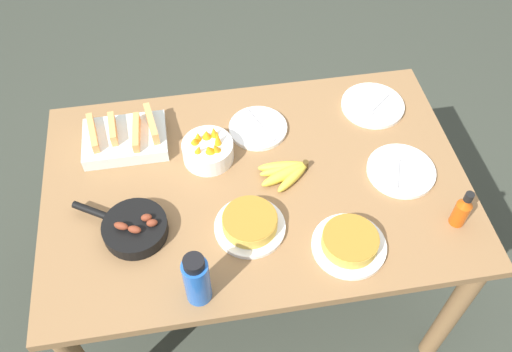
{
  "coord_description": "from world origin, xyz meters",
  "views": [
    {
      "loc": [
        -0.18,
        -1.12,
        2.25
      ],
      "look_at": [
        0.0,
        0.0,
        0.8
      ],
      "focal_mm": 38.0,
      "sensor_mm": 36.0,
      "label": 1
    }
  ],
  "objects_px": {
    "empty_plate_near_front": "(373,105)",
    "fruit_bowl_mango": "(208,150)",
    "frittata_plate_center": "(250,224)",
    "water_bottle": "(197,279)",
    "skillet": "(134,228)",
    "empty_plate_far_right": "(401,171)",
    "melon_tray": "(126,138)",
    "hot_sauce_bottle": "(462,210)",
    "banana_bunch": "(286,172)",
    "empty_plate_far_left": "(258,128)",
    "frittata_plate_side": "(350,243)"
  },
  "relations": [
    {
      "from": "frittata_plate_center",
      "to": "fruit_bowl_mango",
      "type": "bearing_deg",
      "value": 107.22
    },
    {
      "from": "empty_plate_far_right",
      "to": "water_bottle",
      "type": "distance_m",
      "value": 0.82
    },
    {
      "from": "frittata_plate_center",
      "to": "banana_bunch",
      "type": "bearing_deg",
      "value": 51.3
    },
    {
      "from": "empty_plate_far_left",
      "to": "fruit_bowl_mango",
      "type": "bearing_deg",
      "value": -151.66
    },
    {
      "from": "empty_plate_far_left",
      "to": "banana_bunch",
      "type": "bearing_deg",
      "value": -75.34
    },
    {
      "from": "banana_bunch",
      "to": "empty_plate_far_right",
      "type": "relative_size",
      "value": 0.8
    },
    {
      "from": "banana_bunch",
      "to": "water_bottle",
      "type": "bearing_deg",
      "value": -130.34
    },
    {
      "from": "frittata_plate_side",
      "to": "empty_plate_far_right",
      "type": "bearing_deg",
      "value": 45.34
    },
    {
      "from": "empty_plate_near_front",
      "to": "empty_plate_far_right",
      "type": "xyz_separation_m",
      "value": [
        0.0,
        -0.33,
        0.0
      ]
    },
    {
      "from": "frittata_plate_center",
      "to": "water_bottle",
      "type": "xyz_separation_m",
      "value": [
        -0.18,
        -0.2,
        0.07
      ]
    },
    {
      "from": "melon_tray",
      "to": "fruit_bowl_mango",
      "type": "distance_m",
      "value": 0.31
    },
    {
      "from": "empty_plate_far_right",
      "to": "skillet",
      "type": "bearing_deg",
      "value": -173.74
    },
    {
      "from": "frittata_plate_center",
      "to": "frittata_plate_side",
      "type": "height_order",
      "value": "frittata_plate_center"
    },
    {
      "from": "hot_sauce_bottle",
      "to": "skillet",
      "type": "bearing_deg",
      "value": 173.01
    },
    {
      "from": "empty_plate_near_front",
      "to": "empty_plate_far_right",
      "type": "bearing_deg",
      "value": -89.53
    },
    {
      "from": "skillet",
      "to": "fruit_bowl_mango",
      "type": "xyz_separation_m",
      "value": [
        0.27,
        0.28,
        0.02
      ]
    },
    {
      "from": "frittata_plate_side",
      "to": "fruit_bowl_mango",
      "type": "bearing_deg",
      "value": 131.98
    },
    {
      "from": "banana_bunch",
      "to": "hot_sauce_bottle",
      "type": "xyz_separation_m",
      "value": [
        0.51,
        -0.28,
        0.05
      ]
    },
    {
      "from": "hot_sauce_bottle",
      "to": "empty_plate_far_right",
      "type": "bearing_deg",
      "value": 116.06
    },
    {
      "from": "fruit_bowl_mango",
      "to": "frittata_plate_center",
      "type": "bearing_deg",
      "value": -72.78
    },
    {
      "from": "banana_bunch",
      "to": "fruit_bowl_mango",
      "type": "distance_m",
      "value": 0.28
    },
    {
      "from": "melon_tray",
      "to": "hot_sauce_bottle",
      "type": "relative_size",
      "value": 1.94
    },
    {
      "from": "banana_bunch",
      "to": "hot_sauce_bottle",
      "type": "relative_size",
      "value": 1.24
    },
    {
      "from": "empty_plate_far_right",
      "to": "empty_plate_near_front",
      "type": "bearing_deg",
      "value": 90.47
    },
    {
      "from": "melon_tray",
      "to": "empty_plate_near_front",
      "type": "xyz_separation_m",
      "value": [
        0.93,
        0.04,
        -0.02
      ]
    },
    {
      "from": "frittata_plate_center",
      "to": "water_bottle",
      "type": "relative_size",
      "value": 1.12
    },
    {
      "from": "skillet",
      "to": "empty_plate_far_right",
      "type": "relative_size",
      "value": 1.27
    },
    {
      "from": "frittata_plate_side",
      "to": "hot_sauce_bottle",
      "type": "bearing_deg",
      "value": 5.48
    },
    {
      "from": "skillet",
      "to": "frittata_plate_center",
      "type": "xyz_separation_m",
      "value": [
        0.36,
        -0.04,
        -0.0
      ]
    },
    {
      "from": "skillet",
      "to": "empty_plate_far_left",
      "type": "bearing_deg",
      "value": -108.55
    },
    {
      "from": "banana_bunch",
      "to": "frittata_plate_side",
      "type": "bearing_deg",
      "value": -66.33
    },
    {
      "from": "empty_plate_far_right",
      "to": "hot_sauce_bottle",
      "type": "xyz_separation_m",
      "value": [
        0.11,
        -0.23,
        0.06
      ]
    },
    {
      "from": "melon_tray",
      "to": "frittata_plate_center",
      "type": "height_order",
      "value": "melon_tray"
    },
    {
      "from": "empty_plate_far_right",
      "to": "fruit_bowl_mango",
      "type": "height_order",
      "value": "fruit_bowl_mango"
    },
    {
      "from": "skillet",
      "to": "empty_plate_far_right",
      "type": "bearing_deg",
      "value": -141.86
    },
    {
      "from": "frittata_plate_center",
      "to": "hot_sauce_bottle",
      "type": "distance_m",
      "value": 0.67
    },
    {
      "from": "empty_plate_near_front",
      "to": "empty_plate_far_right",
      "type": "distance_m",
      "value": 0.33
    },
    {
      "from": "empty_plate_near_front",
      "to": "empty_plate_far_left",
      "type": "distance_m",
      "value": 0.46
    },
    {
      "from": "melon_tray",
      "to": "skillet",
      "type": "height_order",
      "value": "melon_tray"
    },
    {
      "from": "banana_bunch",
      "to": "fruit_bowl_mango",
      "type": "bearing_deg",
      "value": 154.4
    },
    {
      "from": "empty_plate_near_front",
      "to": "fruit_bowl_mango",
      "type": "distance_m",
      "value": 0.67
    },
    {
      "from": "banana_bunch",
      "to": "fruit_bowl_mango",
      "type": "xyz_separation_m",
      "value": [
        -0.26,
        0.12,
        0.02
      ]
    },
    {
      "from": "melon_tray",
      "to": "skillet",
      "type": "distance_m",
      "value": 0.39
    },
    {
      "from": "water_bottle",
      "to": "empty_plate_far_left",
      "type": "bearing_deg",
      "value": 65.95
    },
    {
      "from": "fruit_bowl_mango",
      "to": "water_bottle",
      "type": "height_order",
      "value": "water_bottle"
    },
    {
      "from": "empty_plate_far_left",
      "to": "fruit_bowl_mango",
      "type": "relative_size",
      "value": 1.21
    },
    {
      "from": "skillet",
      "to": "hot_sauce_bottle",
      "type": "distance_m",
      "value": 1.04
    },
    {
      "from": "frittata_plate_center",
      "to": "frittata_plate_side",
      "type": "bearing_deg",
      "value": -22.01
    },
    {
      "from": "empty_plate_far_right",
      "to": "hot_sauce_bottle",
      "type": "bearing_deg",
      "value": -63.94
    },
    {
      "from": "melon_tray",
      "to": "frittata_plate_center",
      "type": "bearing_deg",
      "value": -48.27
    }
  ]
}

